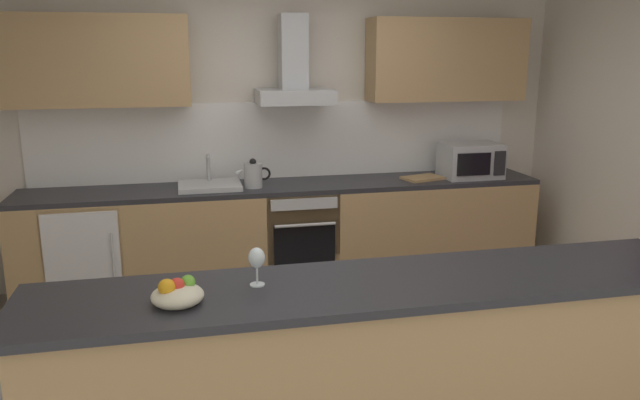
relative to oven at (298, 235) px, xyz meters
name	(u,v)px	position (x,y,z in m)	size (l,w,h in m)	color
ground	(332,378)	(-0.08, -1.57, -0.47)	(5.93, 4.84, 0.02)	gray
wall_back	(280,131)	(-0.08, 0.41, 0.84)	(5.93, 0.12, 2.60)	silver
backsplash_tile	(281,140)	(-0.08, 0.33, 0.77)	(4.19, 0.02, 0.66)	white
counter_back	(288,236)	(-0.08, 0.03, -0.01)	(4.34, 0.60, 0.90)	tan
counter_island	(380,374)	(-0.05, -2.41, 0.02)	(3.24, 0.64, 0.95)	tan
upper_cabinets	(283,60)	(-0.08, 0.18, 1.45)	(4.28, 0.32, 0.70)	tan
oven	(298,235)	(0.00, 0.00, 0.00)	(0.60, 0.62, 0.80)	slate
refrigerator	(88,253)	(-1.70, 0.00, -0.03)	(0.58, 0.60, 0.85)	white
microwave	(471,160)	(1.54, -0.03, 0.59)	(0.50, 0.38, 0.30)	#B7BABC
sink	(210,185)	(-0.72, 0.01, 0.47)	(0.50, 0.40, 0.26)	silver
kettle	(253,175)	(-0.37, -0.03, 0.55)	(0.29, 0.15, 0.24)	#B7BABC
range_hood	(294,76)	(0.00, 0.13, 1.33)	(0.62, 0.45, 0.72)	#B7BABC
wine_glass	(257,259)	(-0.62, -2.34, 0.62)	(0.08, 0.08, 0.18)	silver
fruit_bowl	(177,294)	(-0.97, -2.48, 0.54)	(0.22, 0.22, 0.13)	beige
chopping_board	(423,178)	(1.10, -0.02, 0.45)	(0.34, 0.22, 0.02)	tan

